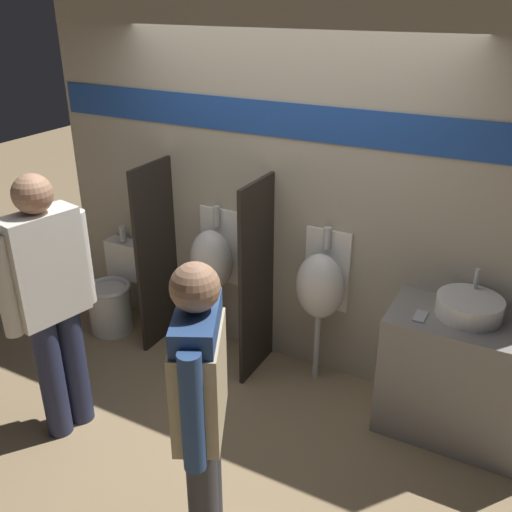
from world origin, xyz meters
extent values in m
plane|color=#997F5B|center=(0.00, 0.00, 0.00)|extent=(16.00, 16.00, 0.00)
cube|color=#B2A893|center=(0.00, 0.60, 1.35)|extent=(4.03, 0.06, 2.70)
cube|color=#1E479E|center=(0.00, 0.56, 1.91)|extent=(3.95, 0.01, 0.24)
cube|color=gray|center=(1.46, 0.31, 0.43)|extent=(1.02, 0.53, 0.87)
cylinder|color=white|center=(1.41, 0.36, 0.93)|extent=(0.41, 0.41, 0.13)
cylinder|color=silver|center=(1.41, 0.50, 1.07)|extent=(0.03, 0.03, 0.14)
cube|color=#B7B7BC|center=(1.15, 0.20, 0.88)|extent=(0.07, 0.14, 0.01)
cube|color=#28231E|center=(-1.00, 0.32, 0.77)|extent=(0.03, 0.50, 1.54)
cube|color=#28231E|center=(-0.08, 0.32, 0.77)|extent=(0.03, 0.50, 1.54)
cylinder|color=silver|center=(-0.54, 0.42, 0.28)|extent=(0.04, 0.04, 0.56)
ellipsoid|color=white|center=(-0.54, 0.42, 0.79)|extent=(0.36, 0.27, 0.50)
cube|color=white|center=(-0.54, 0.56, 0.87)|extent=(0.34, 0.02, 0.62)
cylinder|color=silver|center=(-0.54, 0.52, 1.13)|extent=(0.06, 0.06, 0.16)
cylinder|color=silver|center=(0.38, 0.42, 0.28)|extent=(0.04, 0.04, 0.56)
ellipsoid|color=white|center=(0.38, 0.42, 0.79)|extent=(0.36, 0.27, 0.50)
cube|color=white|center=(0.38, 0.56, 0.87)|extent=(0.34, 0.02, 0.62)
cylinder|color=silver|center=(0.38, 0.52, 1.13)|extent=(0.06, 0.06, 0.16)
cylinder|color=white|center=(-1.46, 0.21, 0.20)|extent=(0.37, 0.37, 0.41)
torus|color=white|center=(-1.46, 0.21, 0.42)|extent=(0.38, 0.38, 0.04)
cube|color=white|center=(-1.46, 0.48, 0.57)|extent=(0.36, 0.16, 0.34)
cylinder|color=silver|center=(-1.46, 0.46, 0.82)|extent=(0.06, 0.06, 0.14)
cylinder|color=#3D3D42|center=(0.49, -1.30, 0.41)|extent=(0.15, 0.15, 0.82)
cylinder|color=#3D3D42|center=(0.42, -1.15, 0.41)|extent=(0.15, 0.15, 0.82)
cube|color=#2D4C84|center=(0.46, -1.22, 1.14)|extent=(0.36, 0.46, 0.65)
cube|color=#C6B289|center=(0.46, -1.22, 1.09)|extent=(0.39, 0.50, 0.52)
cylinder|color=#2D4C84|center=(0.56, -1.44, 1.11)|extent=(0.10, 0.10, 0.60)
cylinder|color=#2D4C84|center=(0.35, -1.01, 1.11)|extent=(0.10, 0.10, 0.60)
sphere|color=#A87A5B|center=(0.46, -1.22, 1.58)|extent=(0.22, 0.22, 0.22)
cylinder|color=#282D4C|center=(-0.90, -0.95, 0.43)|extent=(0.16, 0.16, 0.87)
cylinder|color=#282D4C|center=(-0.87, -0.78, 0.43)|extent=(0.16, 0.16, 0.87)
cube|color=silver|center=(-0.89, -0.87, 1.21)|extent=(0.29, 0.48, 0.69)
cylinder|color=silver|center=(-0.94, -1.12, 1.18)|extent=(0.11, 0.11, 0.63)
cylinder|color=silver|center=(-0.83, -0.62, 1.18)|extent=(0.11, 0.11, 0.63)
sphere|color=#A87A5B|center=(-0.89, -0.87, 1.67)|extent=(0.23, 0.23, 0.23)
camera|label=1|loc=(1.69, -2.98, 2.71)|focal=40.00mm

